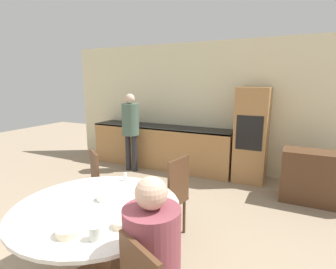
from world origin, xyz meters
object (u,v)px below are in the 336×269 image
object	(u,v)px
chair_far_right	(172,194)
cup	(95,233)
dining_table	(98,228)
chair_far_left	(88,187)
sideboard	(320,178)
bowl_centre	(69,231)
person_seated	(150,261)
bowl_near	(105,197)
bowl_far	(122,224)
person_standing	(131,124)
oven_unit	(251,135)

from	to	relation	value
chair_far_right	cup	size ratio (longest dim) A/B	10.27
dining_table	chair_far_left	xyz separation A→B (m)	(-0.72, 0.66, -0.01)
sideboard	bowl_centre	distance (m)	3.63
person_seated	chair_far_right	bearing A→B (deg)	109.43
dining_table	bowl_centre	distance (m)	0.51
bowl_near	bowl_far	world-z (taller)	same
chair_far_right	person_standing	world-z (taller)	person_standing
sideboard	bowl_centre	bearing A→B (deg)	-119.57
dining_table	bowl_near	world-z (taller)	bowl_near
cup	bowl_far	size ratio (longest dim) A/B	0.71
bowl_near	bowl_far	size ratio (longest dim) A/B	1.05
oven_unit	person_seated	world-z (taller)	oven_unit
person_seated	person_standing	bearing A→B (deg)	125.60
chair_far_left	cup	world-z (taller)	chair_far_left
bowl_near	bowl_centre	size ratio (longest dim) A/B	0.79
person_standing	sideboard	bearing A→B (deg)	-0.45
chair_far_left	person_seated	distance (m)	1.82
person_seated	bowl_far	distance (m)	0.41
bowl_near	oven_unit	bearing A→B (deg)	75.48
chair_far_left	chair_far_right	xyz separation A→B (m)	(1.00, 0.28, 0.00)
person_standing	bowl_far	world-z (taller)	person_standing
dining_table	chair_far_left	distance (m)	0.98
sideboard	bowl_far	xyz separation A→B (m)	(-1.50, -2.90, 0.39)
sideboard	cup	size ratio (longest dim) A/B	11.23
person_seated	oven_unit	bearing A→B (deg)	89.24
person_standing	bowl_far	xyz separation A→B (m)	(1.88, -2.92, -0.18)
oven_unit	chair_far_left	xyz separation A→B (m)	(-1.52, -2.59, -0.31)
bowl_centre	sideboard	bearing A→B (deg)	60.43
oven_unit	bowl_far	size ratio (longest dim) A/B	12.70
dining_table	bowl_far	bearing A→B (deg)	-25.05
cup	bowl_far	world-z (taller)	cup
sideboard	person_seated	size ratio (longest dim) A/B	0.85
cup	dining_table	bearing A→B (deg)	129.43
chair_far_left	bowl_centre	bearing A→B (deg)	-15.57
sideboard	bowl_far	distance (m)	3.29
bowl_centre	person_standing	bearing A→B (deg)	116.89
oven_unit	bowl_far	xyz separation A→B (m)	(-0.40, -3.44, -0.07)
chair_far_left	person_standing	size ratio (longest dim) A/B	0.63
dining_table	person_standing	distance (m)	3.14
bowl_far	chair_far_left	bearing A→B (deg)	142.87
chair_far_left	person_seated	xyz separation A→B (m)	(1.47, -1.05, 0.19)
bowl_near	sideboard	bearing A→B (deg)	53.54
sideboard	bowl_near	bearing A→B (deg)	-126.46
cup	person_standing	bearing A→B (deg)	120.05
person_seated	sideboard	bearing A→B (deg)	69.62
sideboard	person_standing	xyz separation A→B (m)	(-3.39, 0.03, 0.58)
oven_unit	chair_far_left	distance (m)	3.02
dining_table	chair_far_right	world-z (taller)	chair_far_right
chair_far_left	chair_far_right	distance (m)	1.04
sideboard	bowl_far	size ratio (longest dim) A/B	7.98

